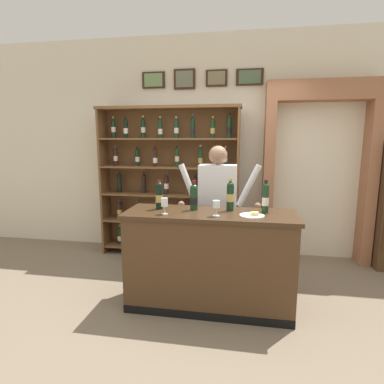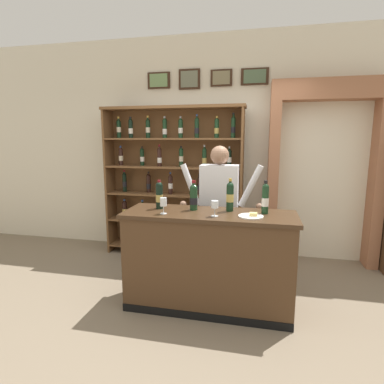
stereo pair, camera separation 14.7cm
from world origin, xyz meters
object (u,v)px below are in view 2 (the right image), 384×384
at_px(shopkeeper, 219,200).
at_px(tasting_bottle_bianco, 194,197).
at_px(cheese_plate, 251,216).
at_px(wine_shelf, 174,179).
at_px(wine_glass_center, 163,203).
at_px(tasting_bottle_rosso, 265,198).
at_px(tasting_counter, 209,260).
at_px(tasting_bottle_prosecco, 159,195).
at_px(wine_glass_right, 215,205).
at_px(tasting_bottle_super_tuscan, 230,196).

distance_m(shopkeeper, tasting_bottle_bianco, 0.55).
bearing_deg(cheese_plate, wine_shelf, 128.53).
height_order(tasting_bottle_bianco, cheese_plate, tasting_bottle_bianco).
xyz_separation_m(wine_shelf, wine_glass_center, (0.33, -1.53, -0.03)).
height_order(wine_shelf, shopkeeper, wine_shelf).
height_order(tasting_bottle_rosso, wine_glass_center, tasting_bottle_rosso).
xyz_separation_m(tasting_counter, tasting_bottle_prosecco, (-0.54, 0.07, 0.65)).
xyz_separation_m(tasting_bottle_rosso, wine_glass_right, (-0.46, -0.21, -0.05)).
relative_size(shopkeeper, tasting_bottle_rosso, 5.02).
xyz_separation_m(wine_shelf, tasting_bottle_bianco, (0.58, -1.30, -0.00)).
distance_m(tasting_bottle_bianco, tasting_bottle_rosso, 0.71).
relative_size(tasting_counter, wine_glass_right, 11.36).
bearing_deg(wine_glass_center, wine_glass_right, 1.25).
bearing_deg(tasting_bottle_bianco, wine_glass_center, -137.15).
distance_m(tasting_bottle_prosecco, wine_glass_right, 0.65).
height_order(shopkeeper, wine_glass_center, shopkeeper).
bearing_deg(tasting_bottle_bianco, tasting_bottle_prosecco, -177.15).
distance_m(wine_glass_center, cheese_plate, 0.85).
bearing_deg(tasting_bottle_rosso, wine_shelf, 134.71).
distance_m(shopkeeper, wine_glass_center, 0.86).
relative_size(shopkeeper, tasting_bottle_super_tuscan, 4.94).
bearing_deg(shopkeeper, wine_glass_right, -85.92).
relative_size(shopkeeper, wine_glass_center, 10.23).
xyz_separation_m(shopkeeper, cheese_plate, (0.39, -0.67, -0.01)).
bearing_deg(shopkeeper, cheese_plate, -59.68).
bearing_deg(tasting_bottle_super_tuscan, tasting_bottle_prosecco, -176.29).
bearing_deg(tasting_bottle_super_tuscan, wine_glass_right, -115.20).
distance_m(tasting_counter, tasting_bottle_prosecco, 0.84).
height_order(tasting_bottle_prosecco, wine_glass_right, tasting_bottle_prosecco).
bearing_deg(wine_glass_center, shopkeeper, 58.33).
bearing_deg(tasting_bottle_rosso, tasting_bottle_super_tuscan, 173.61).
bearing_deg(tasting_bottle_prosecco, tasting_bottle_bianco, 2.85).
bearing_deg(tasting_bottle_bianco, shopkeeper, 68.12).
xyz_separation_m(tasting_counter, tasting_bottle_bianco, (-0.18, 0.08, 0.64)).
height_order(shopkeeper, cheese_plate, shopkeeper).
xyz_separation_m(wine_shelf, tasting_bottle_prosecco, (0.22, -1.31, 0.01)).
relative_size(tasting_counter, cheese_plate, 7.27).
distance_m(tasting_counter, shopkeeper, 0.78).
bearing_deg(tasting_bottle_super_tuscan, tasting_bottle_rosso, -6.39).
height_order(shopkeeper, tasting_bottle_rosso, shopkeeper).
height_order(tasting_bottle_prosecco, tasting_bottle_super_tuscan, tasting_bottle_super_tuscan).
distance_m(wine_glass_right, cheese_plate, 0.36).
bearing_deg(tasting_bottle_super_tuscan, cheese_plate, -42.07).
xyz_separation_m(tasting_bottle_prosecco, wine_glass_center, (0.11, -0.21, -0.03)).
bearing_deg(wine_shelf, wine_glass_center, -77.89).
bearing_deg(tasting_counter, cheese_plate, -11.71).
bearing_deg(wine_shelf, wine_glass_right, -61.35).
relative_size(tasting_counter, tasting_bottle_super_tuscan, 5.12).
bearing_deg(tasting_bottle_prosecco, tasting_bottle_super_tuscan, 3.71).
distance_m(tasting_counter, tasting_bottle_rosso, 0.85).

